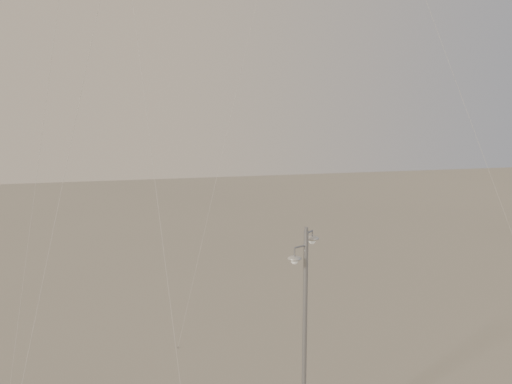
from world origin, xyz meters
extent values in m
cylinder|color=#999BA2|center=(0.68, -0.01, 4.67)|extent=(0.18, 0.18, 9.34)
cylinder|color=#999BA2|center=(0.68, -0.01, 9.39)|extent=(0.14, 0.14, 0.18)
cylinder|color=#999BA2|center=(0.86, 0.16, 9.24)|extent=(0.41, 0.40, 0.07)
cylinder|color=#999BA2|center=(1.04, 0.33, 9.09)|extent=(0.06, 0.06, 0.30)
ellipsoid|color=beige|center=(1.04, 0.33, 8.94)|extent=(0.52, 0.52, 0.18)
cylinder|color=#999BA2|center=(0.42, -0.15, 8.79)|extent=(0.56, 0.34, 0.07)
cylinder|color=#999BA2|center=(0.15, -0.29, 8.59)|extent=(0.06, 0.06, 0.40)
ellipsoid|color=beige|center=(0.15, -0.29, 8.39)|extent=(0.52, 0.52, 0.18)
cylinder|color=beige|center=(-8.54, 6.04, 15.91)|extent=(4.65, 9.50, 31.72)
cylinder|color=beige|center=(-4.66, 2.50, 11.08)|extent=(1.60, 10.18, 22.06)
cylinder|color=beige|center=(1.70, 15.21, 16.69)|extent=(9.65, 7.86, 33.28)
cylinder|color=#999BA2|center=(-3.12, 11.29, 0.05)|extent=(0.06, 0.06, 0.10)
cylinder|color=beige|center=(-7.80, -0.55, 11.37)|extent=(5.23, 6.45, 22.65)
cylinder|color=beige|center=(13.94, 8.44, 11.02)|extent=(4.57, 9.47, 21.95)
camera|label=1|loc=(-5.95, -19.62, 14.27)|focal=40.00mm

